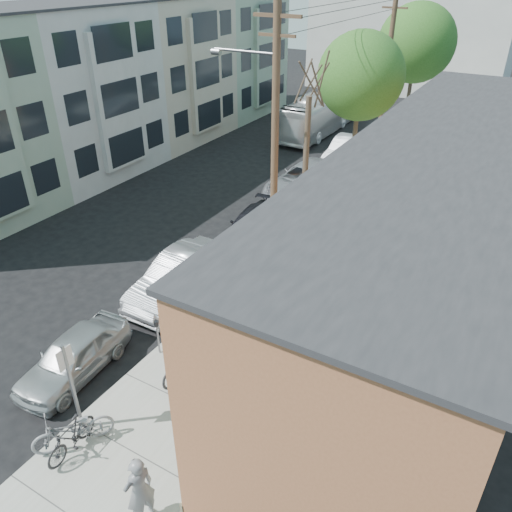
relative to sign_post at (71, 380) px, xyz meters
The scene contains 27 objects.
ground 5.04m from the sign_post, 120.04° to the left, with size 120.00×120.00×0.00m, color black.
sidewalk 15.28m from the sign_post, 82.81° to the left, with size 4.50×58.00×0.15m, color #A3A397.
cafe_building 11.32m from the sign_post, 53.76° to the left, with size 6.60×20.20×6.61m.
apartment_row 23.13m from the sign_post, 128.17° to the left, with size 6.30×32.00×9.00m.
end_cap_building 46.46m from the sign_post, 95.39° to the left, with size 18.00×8.00×12.00m, color #B6B7B1.
sign_post is the anchor object (origin of this frame).
parking_meter_near 3.44m from the sign_post, 91.72° to the left, with size 0.14×0.14×1.24m.
parking_meter_far 12.53m from the sign_post, 90.46° to the left, with size 0.14×0.14×1.24m.
utility_pole_near 11.10m from the sign_post, 89.78° to the left, with size 3.57×0.28×10.00m.
utility_pole_far 24.22m from the sign_post, 89.76° to the left, with size 1.80×0.28×10.00m.
tree_bare 12.71m from the sign_post, 87.96° to the left, with size 0.24×0.24×6.22m.
tree_leafy_mid 18.99m from the sign_post, 88.61° to the left, with size 4.19×4.19×8.10m.
tree_leafy_far 28.88m from the sign_post, 89.10° to the left, with size 4.81×4.81×8.75m.
patio_chair_a 4.03m from the sign_post, 21.62° to the left, with size 0.50×0.50×0.88m, color #103913, non-canonical shape.
patio_chair_b 3.84m from the sign_post, ahead, with size 0.50×0.50×0.88m, color #103913, non-canonical shape.
patron_grey 3.40m from the sign_post, 19.42° to the right, with size 0.70×0.46×1.91m, color slate.
patron_green 3.64m from the sign_post, 22.06° to the left, with size 0.86×0.67×1.76m, color #327E4B.
cyclist 3.42m from the sign_post, 67.76° to the left, with size 0.96×0.55×1.49m, color maroon.
cyclist_bike 3.48m from the sign_post, 67.76° to the left, with size 0.75×2.15×1.13m, color black.
parked_bike_a 1.42m from the sign_post, 57.84° to the right, with size 0.46×1.62×0.98m, color black.
parked_bike_b 1.29m from the sign_post, 57.24° to the right, with size 0.71×2.04×1.07m, color gray.
car_0 2.60m from the sign_post, 140.85° to the left, with size 1.58×3.94×1.34m, color #AEB3B6.
car_1 6.70m from the sign_post, 103.53° to the left, with size 1.74×5.00×1.65m, color silver.
car_2 11.81m from the sign_post, 97.58° to the left, with size 1.79×4.41×1.28m, color black.
car_3 17.40m from the sign_post, 95.12° to the left, with size 2.72×5.90×1.64m, color #A0A1A8.
car_4 23.21m from the sign_post, 93.83° to the left, with size 1.66×4.77×1.57m, color silver.
bus 28.81m from the sign_post, 101.23° to the left, with size 2.33×9.95×2.77m, color white.
Camera 1 is at (10.99, -9.66, 10.89)m, focal length 35.00 mm.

